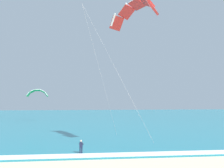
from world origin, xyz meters
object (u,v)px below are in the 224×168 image
Objects in this scene: kite_primary at (134,10)px; kite_distant at (38,92)px; surfboard at (81,155)px; kitesurfer at (81,147)px.

kite_distant is at bearing 119.40° from kite_primary.
kitesurfer is at bearing 81.84° from surfboard.
kite_distant is at bearing 108.37° from surfboard.
surfboard is at bearing -98.16° from kitesurfer.
kite_distant is (-20.03, 35.54, -10.16)m from kite_primary.
kitesurfer is (0.00, 0.02, 0.91)m from surfboard.
surfboard is at bearing -152.00° from kite_primary.
kite_distant reaches higher than surfboard.
surfboard is 20.13m from kite_primary.
kite_primary is (6.99, 3.70, 17.59)m from kitesurfer.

